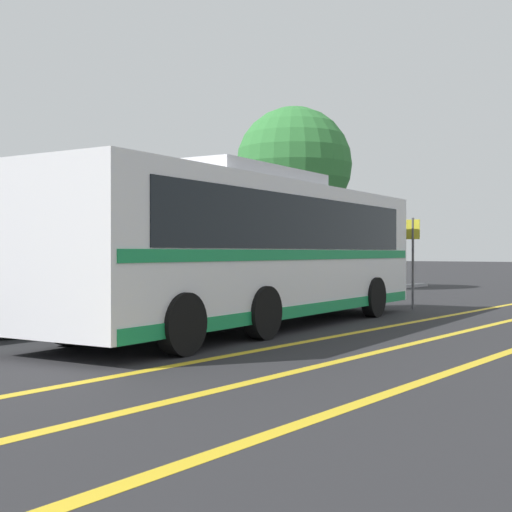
{
  "coord_description": "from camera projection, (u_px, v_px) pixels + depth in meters",
  "views": [
    {
      "loc": [
        -12.47,
        -9.73,
        1.62
      ],
      "look_at": [
        -0.26,
        -0.45,
        1.54
      ],
      "focal_mm": 50.0,
      "sensor_mm": 36.0,
      "label": 1
    }
  ],
  "objects": [
    {
      "name": "lane_strip_0",
      "position": [
        345.0,
        335.0,
        14.02
      ],
      "size": [
        31.69,
        0.2,
        0.01
      ],
      "primitive_type": "cube",
      "rotation": [
        0.0,
        0.0,
        1.57
      ],
      "color": "gold",
      "rests_on": "ground_plane"
    },
    {
      "name": "parked_car_2",
      "position": [
        120.0,
        289.0,
        16.93
      ],
      "size": [
        4.01,
        2.08,
        1.51
      ],
      "rotation": [
        0.0,
        0.0,
        1.52
      ],
      "color": "black",
      "rests_on": "ground_plane"
    },
    {
      "name": "parked_car_3",
      "position": [
        285.0,
        282.0,
        21.99
      ],
      "size": [
        4.97,
        2.13,
        1.39
      ],
      "rotation": [
        0.0,
        0.0,
        1.52
      ],
      "color": "black",
      "rests_on": "ground_plane"
    },
    {
      "name": "lane_strip_1",
      "position": [
        424.0,
        341.0,
        13.01
      ],
      "size": [
        31.69,
        0.2,
        0.01
      ],
      "primitive_type": "cube",
      "rotation": [
        0.0,
        0.0,
        1.57
      ],
      "color": "gold",
      "rests_on": "ground_plane"
    },
    {
      "name": "ground_plane",
      "position": [
        247.0,
        325.0,
        15.83
      ],
      "size": [
        220.0,
        220.0,
        0.0
      ],
      "primitive_type": "plane",
      "color": "#262628"
    },
    {
      "name": "transit_bus",
      "position": [
        256.0,
        246.0,
        15.34
      ],
      "size": [
        12.17,
        3.7,
        3.36
      ],
      "rotation": [
        0.0,
        0.0,
        -1.47
      ],
      "color": "silver",
      "rests_on": "ground_plane"
    },
    {
      "name": "tree_0",
      "position": [
        294.0,
        165.0,
        31.37
      ],
      "size": [
        5.09,
        5.09,
        8.03
      ],
      "color": "#513823",
      "rests_on": "ground_plane"
    },
    {
      "name": "curb_strip",
      "position": [
        104.0,
        312.0,
        18.34
      ],
      "size": [
        39.69,
        0.36,
        0.15
      ],
      "primitive_type": "cube",
      "color": "#99999E",
      "rests_on": "ground_plane"
    },
    {
      "name": "bus_stop_sign",
      "position": [
        413.0,
        252.0,
        20.27
      ],
      "size": [
        0.07,
        0.4,
        2.61
      ],
      "rotation": [
        0.0,
        0.0,
        -1.47
      ],
      "color": "#59595E",
      "rests_on": "ground_plane"
    }
  ]
}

